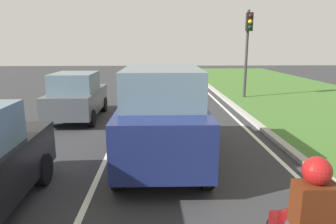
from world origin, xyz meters
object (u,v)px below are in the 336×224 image
Objects in this scene: rider_person at (313,209)px; traffic_light_near_right at (248,38)px; car_suv_ahead at (162,114)px; car_hatchback_far at (77,96)px.

traffic_light_near_right is (3.11, 13.00, 1.92)m from rider_person.
car_hatchback_far is (-3.16, 4.39, -0.28)m from car_suv_ahead.
car_suv_ahead is 4.60m from rider_person.
car_hatchback_far is 9.06m from traffic_light_near_right.
rider_person is 13.51m from traffic_light_near_right.
car_hatchback_far is 9.89m from rider_person.
traffic_light_near_right reaches higher than car_suv_ahead.
car_hatchback_far is 0.82× the size of traffic_light_near_right.
car_suv_ahead is 9.94m from traffic_light_near_right.
rider_person is (1.42, -4.37, 0.02)m from car_suv_ahead.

